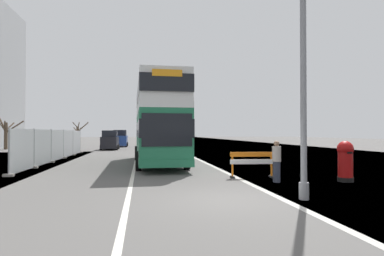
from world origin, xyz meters
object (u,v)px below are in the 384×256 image
(double_decker_bus, at_px, (158,121))
(pedestrian_at_kerb, at_px, (277,161))
(red_pillar_postbox, at_px, (345,159))
(car_receding_mid, at_px, (120,139))
(car_receding_far, at_px, (152,138))
(lamppost_foreground, at_px, (303,44))
(roadworks_barrier, at_px, (252,161))
(car_oncoming_near, at_px, (110,141))

(double_decker_bus, xyz_separation_m, pedestrian_at_kerb, (4.26, -8.40, -1.87))
(red_pillar_postbox, height_order, car_receding_mid, car_receding_mid)
(car_receding_mid, xyz_separation_m, pedestrian_at_kerb, (8.22, -33.95, -0.26))
(car_receding_far, distance_m, pedestrian_at_kerb, 42.46)
(lamppost_foreground, xyz_separation_m, car_receding_far, (-2.95, 45.58, -3.49))
(car_receding_mid, bearing_deg, double_decker_bus, -81.20)
(roadworks_barrier, distance_m, car_receding_far, 41.05)
(double_decker_bus, xyz_separation_m, roadworks_barrier, (3.73, -7.03, -1.98))
(lamppost_foreground, height_order, pedestrian_at_kerb, lamppost_foreground)
(roadworks_barrier, xyz_separation_m, car_receding_far, (-2.98, 40.94, 0.37))
(car_receding_mid, height_order, car_receding_far, car_receding_far)
(roadworks_barrier, relative_size, pedestrian_at_kerb, 1.17)
(lamppost_foreground, distance_m, pedestrian_at_kerb, 5.01)
(car_oncoming_near, xyz_separation_m, car_receding_mid, (0.66, 7.65, 0.05))
(roadworks_barrier, xyz_separation_m, car_receding_mid, (-7.68, 32.58, 0.37))
(lamppost_foreground, height_order, car_oncoming_near, lamppost_foreground)
(lamppost_foreground, relative_size, car_oncoming_near, 2.22)
(car_oncoming_near, xyz_separation_m, car_receding_far, (5.36, 16.00, 0.05))
(double_decker_bus, xyz_separation_m, car_receding_mid, (-3.95, 25.55, -1.61))
(red_pillar_postbox, distance_m, roadworks_barrier, 3.71)
(roadworks_barrier, distance_m, pedestrian_at_kerb, 1.48)
(car_receding_far, height_order, pedestrian_at_kerb, car_receding_far)
(car_receding_mid, bearing_deg, pedestrian_at_kerb, -76.40)
(roadworks_barrier, xyz_separation_m, pedestrian_at_kerb, (0.53, -1.37, 0.11))
(car_receding_far, bearing_deg, double_decker_bus, -91.26)
(red_pillar_postbox, height_order, pedestrian_at_kerb, pedestrian_at_kerb)
(car_receding_far, relative_size, pedestrian_at_kerb, 2.43)
(double_decker_bus, xyz_separation_m, car_oncoming_near, (-4.61, 17.90, -1.66))
(lamppost_foreground, height_order, car_receding_far, lamppost_foreground)
(car_receding_mid, bearing_deg, car_oncoming_near, -94.92)
(car_receding_mid, relative_size, car_receding_far, 1.03)
(lamppost_foreground, xyz_separation_m, car_receding_mid, (-7.65, 37.22, -3.50))
(roadworks_barrier, distance_m, car_oncoming_near, 26.29)
(double_decker_bus, relative_size, car_receding_mid, 2.80)
(car_oncoming_near, bearing_deg, car_receding_mid, 85.08)
(lamppost_foreground, distance_m, red_pillar_postbox, 5.82)
(red_pillar_postbox, distance_m, car_oncoming_near, 29.02)
(red_pillar_postbox, xyz_separation_m, pedestrian_at_kerb, (-2.79, 0.27, -0.07))
(car_receding_far, bearing_deg, car_receding_mid, -119.34)
(double_decker_bus, height_order, roadworks_barrier, double_decker_bus)
(car_receding_far, xyz_separation_m, pedestrian_at_kerb, (3.52, -42.31, -0.26))
(lamppost_foreground, xyz_separation_m, roadworks_barrier, (0.04, 4.64, -3.86))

